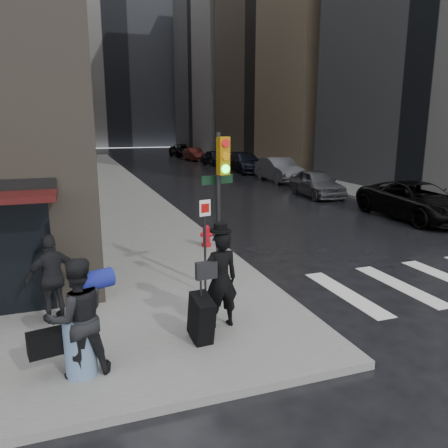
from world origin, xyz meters
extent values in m
plane|color=black|center=(0.00, 0.00, 0.00)|extent=(140.00, 140.00, 0.00)
cube|color=slate|center=(0.00, 27.00, 0.07)|extent=(4.00, 50.00, 0.15)
cube|color=slate|center=(13.50, 27.00, 0.07)|extent=(3.00, 50.00, 0.15)
cube|color=silver|center=(3.50, 1.00, 0.01)|extent=(0.50, 3.00, 0.01)
cube|color=silver|center=(5.10, 1.00, 0.01)|extent=(0.50, 3.00, 0.01)
cube|color=gray|center=(26.00, 58.00, 12.50)|extent=(22.00, 20.00, 25.00)
cube|color=gray|center=(6.00, 78.00, 16.00)|extent=(40.00, 12.00, 32.00)
imported|color=black|center=(0.01, 0.08, 1.09)|extent=(0.72, 0.50, 1.88)
cylinder|color=black|center=(0.01, 0.08, 2.05)|extent=(0.40, 0.40, 0.05)
cylinder|color=black|center=(0.01, 0.08, 2.11)|extent=(0.25, 0.25, 0.15)
cube|color=black|center=(-0.29, -0.01, 1.34)|extent=(0.41, 0.16, 0.33)
cube|color=black|center=(-0.52, -0.40, 0.59)|extent=(0.37, 0.75, 0.95)
cylinder|color=black|center=(-0.52, -0.40, 1.09)|extent=(0.04, 0.04, 0.44)
imported|color=black|center=(-2.58, -0.80, 1.10)|extent=(1.04, 0.88, 1.89)
cube|color=black|center=(-3.05, -0.70, 0.72)|extent=(0.62, 0.41, 0.35)
cylinder|color=navy|center=(-2.29, -0.61, 1.60)|extent=(0.64, 0.49, 0.30)
imported|color=black|center=(-3.00, 1.40, 1.03)|extent=(1.12, 0.75, 1.77)
cylinder|color=black|center=(0.58, 1.90, 1.97)|extent=(0.11, 0.11, 3.65)
cube|color=#B1760B|center=(0.63, 1.71, 3.29)|extent=(0.29, 0.22, 0.82)
cylinder|color=red|center=(0.65, 1.62, 3.57)|extent=(0.19, 0.09, 0.18)
cylinder|color=orange|center=(0.65, 1.62, 3.29)|extent=(0.19, 0.09, 0.18)
cylinder|color=#19E533|center=(0.65, 1.62, 3.02)|extent=(0.19, 0.09, 0.18)
cylinder|color=black|center=(0.23, 1.81, 1.24)|extent=(0.05, 0.05, 2.19)
cube|color=white|center=(0.23, 1.78, 2.16)|extent=(0.27, 0.09, 0.36)
cube|color=black|center=(0.58, 1.98, 2.75)|extent=(0.80, 0.23, 0.20)
cylinder|color=#B30B15|center=(1.41, 5.60, 0.20)|extent=(0.31, 0.31, 0.10)
cylinder|color=#B30B15|center=(1.41, 5.60, 0.44)|extent=(0.23, 0.23, 0.57)
sphere|color=#B30B15|center=(1.41, 5.60, 0.74)|extent=(0.21, 0.21, 0.21)
cylinder|color=#B30B15|center=(1.41, 5.60, 0.53)|extent=(0.41, 0.24, 0.13)
imported|color=black|center=(11.31, 7.26, 0.79)|extent=(2.75, 5.72, 1.57)
imported|color=#4D4D52|center=(10.42, 13.91, 0.76)|extent=(2.14, 4.57, 1.51)
imported|color=#535358|center=(11.38, 20.57, 0.84)|extent=(1.89, 5.14, 1.68)
imported|color=black|center=(11.49, 27.23, 0.81)|extent=(2.29, 5.57, 1.61)
imported|color=black|center=(11.05, 33.88, 0.75)|extent=(2.17, 4.55, 1.50)
imported|color=#3B0E0B|center=(10.65, 40.54, 0.69)|extent=(1.68, 4.28, 1.39)
imported|color=black|center=(11.02, 47.19, 0.75)|extent=(2.67, 5.48, 1.50)
camera|label=1|loc=(-2.50, -7.32, 3.96)|focal=35.00mm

